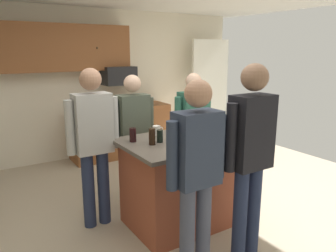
{
  "coord_description": "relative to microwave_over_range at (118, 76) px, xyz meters",
  "views": [
    {
      "loc": [
        -1.75,
        -2.88,
        1.89
      ],
      "look_at": [
        0.17,
        0.17,
        1.05
      ],
      "focal_mm": 34.88,
      "sensor_mm": 36.0,
      "label": 1
    }
  ],
  "objects": [
    {
      "name": "floor",
      "position": [
        -0.6,
        -2.5,
        -1.45
      ],
      "size": [
        7.04,
        7.04,
        0.0
      ],
      "primitive_type": "plane",
      "color": "#B7A88E",
      "rests_on": "ground"
    },
    {
      "name": "back_wall",
      "position": [
        -0.6,
        0.3,
        -0.15
      ],
      "size": [
        6.4,
        0.1,
        2.6
      ],
      "primitive_type": "cube",
      "color": "beige",
      "rests_on": "ground"
    },
    {
      "name": "mug_ceramic_white",
      "position": [
        -0.03,
        -2.81,
        -0.43
      ],
      "size": [
        0.13,
        0.09,
        0.11
      ],
      "color": "#4C6B99",
      "rests_on": "kitchen_island"
    },
    {
      "name": "person_guest_by_door",
      "position": [
        -0.27,
        -3.44,
        -0.41
      ],
      "size": [
        0.57,
        0.24,
        1.79
      ],
      "rotation": [
        0.0,
        0.0,
        1.77
      ],
      "color": "#232D4C",
      "rests_on": "ground"
    },
    {
      "name": "serving_tray",
      "position": [
        -0.36,
        -2.68,
        -0.47
      ],
      "size": [
        0.44,
        0.3,
        0.04
      ],
      "color": "#B7B7BC",
      "rests_on": "kitchen_island"
    },
    {
      "name": "french_door_window_panel",
      "position": [
        2.0,
        -0.1,
        -0.35
      ],
      "size": [
        0.9,
        0.06,
        2.0
      ],
      "primitive_type": "cube",
      "color": "white",
      "rests_on": "ground"
    },
    {
      "name": "cabinet_run_upper",
      "position": [
        -1.0,
        0.1,
        0.48
      ],
      "size": [
        2.4,
        0.38,
        0.75
      ],
      "color": "brown"
    },
    {
      "name": "person_guest_left",
      "position": [
        0.18,
        -1.99,
        -0.53
      ],
      "size": [
        0.57,
        0.22,
        1.6
      ],
      "rotation": [
        0.0,
        0.0,
        -2.33
      ],
      "color": "#4C5166",
      "rests_on": "ground"
    },
    {
      "name": "person_host_foreground",
      "position": [
        -0.82,
        -3.39,
        -0.48
      ],
      "size": [
        0.57,
        0.22,
        1.68
      ],
      "rotation": [
        0.0,
        0.0,
        1.1
      ],
      "color": "#4C5166",
      "rests_on": "ground"
    },
    {
      "name": "glass_pilsner",
      "position": [
        -0.35,
        -2.38,
        -0.43
      ],
      "size": [
        0.07,
        0.07,
        0.13
      ],
      "color": "black",
      "rests_on": "kitchen_island"
    },
    {
      "name": "kitchen_island",
      "position": [
        -0.43,
        -2.63,
        -0.96
      ],
      "size": [
        1.3,
        0.94,
        0.96
      ],
      "color": "#9E4C33",
      "rests_on": "ground"
    },
    {
      "name": "cabinet_run_lower",
      "position": [
        0.0,
        -0.02,
        -1.0
      ],
      "size": [
        1.8,
        0.63,
        0.9
      ],
      "color": "brown",
      "rests_on": "ground"
    },
    {
      "name": "tumbler_amber",
      "position": [
        -0.81,
        -2.63,
        -0.4
      ],
      "size": [
        0.07,
        0.07,
        0.17
      ],
      "color": "black",
      "rests_on": "kitchen_island"
    },
    {
      "name": "person_guest_right",
      "position": [
        -1.26,
        -2.17,
        -0.45
      ],
      "size": [
        0.57,
        0.23,
        1.72
      ],
      "rotation": [
        0.0,
        0.0,
        -0.51
      ],
      "color": "#232D4C",
      "rests_on": "ground"
    },
    {
      "name": "person_elder_center",
      "position": [
        -0.62,
        -1.83,
        -0.53
      ],
      "size": [
        0.57,
        0.22,
        1.6
      ],
      "rotation": [
        0.0,
        0.0,
        -1.34
      ],
      "color": "#383842",
      "rests_on": "ground"
    },
    {
      "name": "glass_dark_ale",
      "position": [
        -0.69,
        -2.59,
        -0.42
      ],
      "size": [
        0.07,
        0.07,
        0.13
      ],
      "color": "black",
      "rests_on": "kitchen_island"
    },
    {
      "name": "glass_stout_tall",
      "position": [
        -0.92,
        -2.43,
        -0.42
      ],
      "size": [
        0.07,
        0.07,
        0.15
      ],
      "color": "black",
      "rests_on": "kitchen_island"
    },
    {
      "name": "glass_short_whisky",
      "position": [
        0.03,
        -2.69,
        -0.42
      ],
      "size": [
        0.06,
        0.06,
        0.14
      ],
      "color": "black",
      "rests_on": "kitchen_island"
    },
    {
      "name": "microwave_over_range",
      "position": [
        0.0,
        0.0,
        0.0
      ],
      "size": [
        0.56,
        0.4,
        0.32
      ],
      "primitive_type": "cube",
      "color": "black"
    },
    {
      "name": "mug_blue_stoneware",
      "position": [
        -0.57,
        -2.32,
        -0.44
      ],
      "size": [
        0.13,
        0.09,
        0.11
      ],
      "color": "white",
      "rests_on": "kitchen_island"
    }
  ]
}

